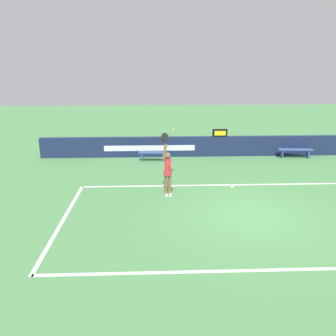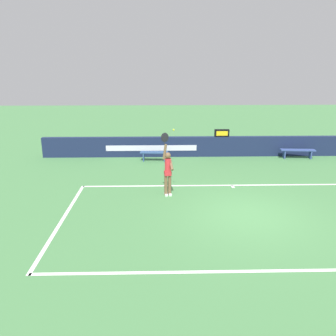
# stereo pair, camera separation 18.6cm
# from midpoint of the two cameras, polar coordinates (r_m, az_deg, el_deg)

# --- Properties ---
(ground_plane) EXTENTS (60.00, 60.00, 0.00)m
(ground_plane) POSITION_cam_midpoint_polar(r_m,az_deg,el_deg) (11.64, 12.83, -7.42)
(ground_plane) COLOR #478048
(court_lines) EXTENTS (12.01, 6.08, 0.00)m
(court_lines) POSITION_cam_midpoint_polar(r_m,az_deg,el_deg) (11.51, 13.01, -7.69)
(court_lines) COLOR white
(court_lines) RESTS_ON ground
(back_wall) EXTENTS (17.84, 0.30, 1.03)m
(back_wall) POSITION_cam_midpoint_polar(r_m,az_deg,el_deg) (18.31, 7.11, 3.56)
(back_wall) COLOR #192346
(back_wall) RESTS_ON ground
(speed_display) EXTENTS (0.75, 0.18, 0.38)m
(speed_display) POSITION_cam_midpoint_polar(r_m,az_deg,el_deg) (18.22, 8.22, 5.72)
(speed_display) COLOR black
(speed_display) RESTS_ON back_wall
(tennis_player) EXTENTS (0.46, 0.44, 2.36)m
(tennis_player) POSITION_cam_midpoint_polar(r_m,az_deg,el_deg) (12.60, -0.50, -0.34)
(tennis_player) COLOR brown
(tennis_player) RESTS_ON ground
(tennis_ball) EXTENTS (0.07, 0.07, 0.07)m
(tennis_ball) POSITION_cam_midpoint_polar(r_m,az_deg,el_deg) (12.13, 0.47, 6.26)
(tennis_ball) COLOR #C7D930
(courtside_bench_near) EXTENTS (1.39, 0.44, 0.48)m
(courtside_bench_near) POSITION_cam_midpoint_polar(r_m,az_deg,el_deg) (17.24, -2.86, 2.29)
(courtside_bench_near) COLOR #315082
(courtside_bench_near) RESTS_ON ground
(courtside_bench_far) EXTENTS (1.75, 0.50, 0.47)m
(courtside_bench_far) POSITION_cam_midpoint_polar(r_m,az_deg,el_deg) (18.94, 19.87, 2.64)
(courtside_bench_far) COLOR #374A8E
(courtside_bench_far) RESTS_ON ground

